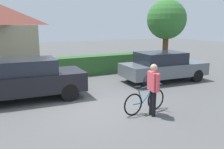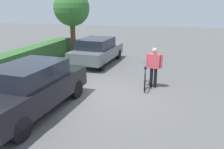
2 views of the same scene
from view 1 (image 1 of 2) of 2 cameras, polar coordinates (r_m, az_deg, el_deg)
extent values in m
plane|color=#565656|center=(8.39, -5.17, -7.82)|extent=(60.00, 60.00, 0.00)
cube|color=#30602B|center=(13.07, -14.11, 1.41)|extent=(14.55, 0.90, 1.04)
cube|color=black|center=(9.55, -19.74, -1.78)|extent=(4.43, 2.04, 0.70)
cube|color=#1E232D|center=(9.43, -20.04, 1.83)|extent=(2.34, 1.68, 0.53)
cylinder|color=black|center=(10.56, -11.98, -2.01)|extent=(0.67, 0.23, 0.66)
cylinder|color=black|center=(9.10, -9.96, -4.18)|extent=(0.67, 0.23, 0.66)
cube|color=slate|center=(12.26, 12.03, 1.27)|extent=(4.29, 2.12, 0.61)
cube|color=#1E232D|center=(12.05, 11.35, 3.89)|extent=(2.30, 1.76, 0.54)
cylinder|color=black|center=(13.81, 14.78, 1.03)|extent=(0.63, 0.22, 0.62)
cylinder|color=black|center=(12.59, 19.41, -0.29)|extent=(0.63, 0.22, 0.62)
cylinder|color=black|center=(12.27, 4.33, 0.06)|extent=(0.63, 0.22, 0.62)
cylinder|color=black|center=(10.88, 8.40, -1.58)|extent=(0.63, 0.22, 0.62)
torus|color=black|center=(8.22, 10.28, -5.77)|extent=(0.71, 0.12, 0.71)
torus|color=black|center=(7.61, 5.02, -7.07)|extent=(0.71, 0.12, 0.71)
cylinder|color=#1972B2|center=(7.95, 8.80, -4.36)|extent=(0.62, 0.10, 0.59)
cylinder|color=#1972B2|center=(7.70, 6.64, -4.98)|extent=(0.22, 0.06, 0.53)
cylinder|color=#1972B2|center=(7.81, 8.21, -2.88)|extent=(0.73, 0.11, 0.06)
cylinder|color=#1972B2|center=(7.73, 6.08, -6.87)|extent=(0.37, 0.07, 0.05)
cylinder|color=#1972B2|center=(8.14, 10.35, -3.95)|extent=(0.04, 0.04, 0.54)
cube|color=black|center=(7.57, 6.16, -3.00)|extent=(0.23, 0.12, 0.06)
cylinder|color=#1972B2|center=(8.07, 10.43, -1.89)|extent=(0.08, 0.50, 0.03)
cylinder|color=black|center=(7.75, 9.27, -6.47)|extent=(0.13, 0.13, 0.81)
cylinder|color=black|center=(7.60, 9.83, -6.84)|extent=(0.13, 0.13, 0.81)
cube|color=#DB4C56|center=(7.49, 9.73, -1.63)|extent=(0.29, 0.50, 0.57)
sphere|color=tan|center=(7.40, 9.84, 1.60)|extent=(0.22, 0.22, 0.22)
cylinder|color=#DB4C56|center=(7.73, 8.80, -1.05)|extent=(0.09, 0.09, 0.54)
cylinder|color=#DB4C56|center=(7.23, 10.73, -2.02)|extent=(0.09, 0.09, 0.54)
cylinder|color=brown|center=(15.42, 12.41, 5.52)|extent=(0.34, 0.34, 2.36)
sphere|color=#347130|center=(15.33, 12.73, 12.55)|extent=(2.37, 2.37, 2.37)
cylinder|color=red|center=(11.18, -17.97, -1.46)|extent=(0.20, 0.20, 0.70)
sphere|color=red|center=(11.11, -18.10, 0.40)|extent=(0.18, 0.18, 0.18)
camera|label=2|loc=(6.80, -69.53, 7.56)|focal=36.11mm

